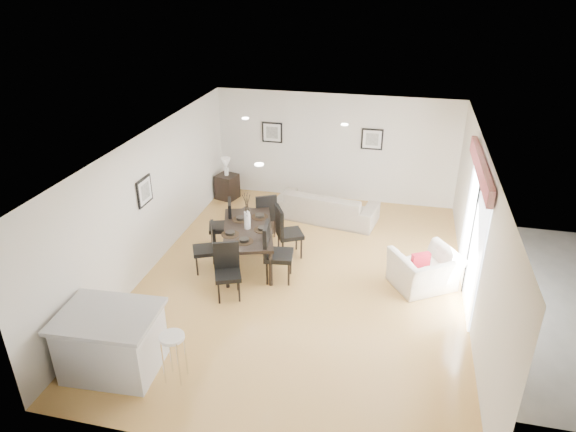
% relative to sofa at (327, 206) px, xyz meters
% --- Properties ---
extents(ground, '(8.00, 8.00, 0.00)m').
position_rel_sofa_xyz_m(ground, '(-0.03, -2.73, -0.34)').
color(ground, tan).
rests_on(ground, ground).
extents(wall_back, '(6.00, 0.04, 2.70)m').
position_rel_sofa_xyz_m(wall_back, '(-0.03, 1.27, 1.01)').
color(wall_back, silver).
rests_on(wall_back, ground).
extents(wall_front, '(6.00, 0.04, 2.70)m').
position_rel_sofa_xyz_m(wall_front, '(-0.03, -6.73, 1.01)').
color(wall_front, silver).
rests_on(wall_front, ground).
extents(wall_left, '(0.04, 8.00, 2.70)m').
position_rel_sofa_xyz_m(wall_left, '(-3.03, -2.73, 1.01)').
color(wall_left, silver).
rests_on(wall_left, ground).
extents(wall_right, '(0.04, 8.00, 2.70)m').
position_rel_sofa_xyz_m(wall_right, '(2.97, -2.73, 1.01)').
color(wall_right, silver).
rests_on(wall_right, ground).
extents(ceiling, '(6.00, 8.00, 0.02)m').
position_rel_sofa_xyz_m(ceiling, '(-0.03, -2.73, 2.36)').
color(ceiling, white).
rests_on(ceiling, wall_back).
extents(sofa, '(2.47, 1.31, 0.69)m').
position_rel_sofa_xyz_m(sofa, '(0.00, 0.00, 0.00)').
color(sofa, '#A59B86').
rests_on(sofa, ground).
extents(armchair, '(1.47, 1.42, 0.72)m').
position_rel_sofa_xyz_m(armchair, '(2.22, -2.44, 0.02)').
color(armchair, white).
rests_on(armchair, ground).
extents(dining_table, '(1.45, 2.06, 0.78)m').
position_rel_sofa_xyz_m(dining_table, '(-1.22, -2.32, 0.36)').
color(dining_table, black).
rests_on(dining_table, ground).
extents(dining_chair_wnear, '(0.59, 0.59, 0.99)m').
position_rel_sofa_xyz_m(dining_chair_wnear, '(-1.88, -2.75, 0.21)').
color(dining_chair_wnear, black).
rests_on(dining_chair_wnear, ground).
extents(dining_chair_wfar, '(0.62, 0.62, 1.07)m').
position_rel_sofa_xyz_m(dining_chair_wfar, '(-1.87, -1.82, 0.26)').
color(dining_chair_wfar, black).
rests_on(dining_chair_wfar, ground).
extents(dining_chair_enear, '(0.59, 0.59, 1.16)m').
position_rel_sofa_xyz_m(dining_chair_enear, '(-0.57, -2.80, 0.31)').
color(dining_chair_enear, black).
rests_on(dining_chair_enear, ground).
extents(dining_chair_efar, '(0.67, 0.67, 1.10)m').
position_rel_sofa_xyz_m(dining_chair_efar, '(-0.56, -1.89, 0.27)').
color(dining_chair_efar, black).
rests_on(dining_chair_efar, ground).
extents(dining_chair_head, '(0.60, 0.60, 1.02)m').
position_rel_sofa_xyz_m(dining_chair_head, '(-1.25, -3.48, 0.23)').
color(dining_chair_head, black).
rests_on(dining_chair_head, ground).
extents(dining_chair_foot, '(0.62, 0.62, 1.02)m').
position_rel_sofa_xyz_m(dining_chair_foot, '(-1.18, -1.15, 0.23)').
color(dining_chair_foot, black).
rests_on(dining_chair_foot, ground).
extents(vase, '(0.90, 1.42, 0.75)m').
position_rel_sofa_xyz_m(vase, '(-1.22, -2.32, 0.72)').
color(vase, white).
rests_on(vase, dining_table).
extents(coffee_table, '(1.02, 0.76, 0.36)m').
position_rel_sofa_xyz_m(coffee_table, '(-1.48, -0.88, -0.16)').
color(coffee_table, black).
rests_on(coffee_table, ground).
extents(side_table, '(0.59, 0.59, 0.64)m').
position_rel_sofa_xyz_m(side_table, '(-2.69, 0.64, -0.02)').
color(side_table, black).
rests_on(side_table, ground).
extents(table_lamp, '(0.24, 0.24, 0.45)m').
position_rel_sofa_xyz_m(table_lamp, '(-2.69, 0.64, 0.59)').
color(table_lamp, white).
rests_on(table_lamp, side_table).
extents(cushion, '(0.35, 0.27, 0.35)m').
position_rel_sofa_xyz_m(cushion, '(2.12, -2.54, 0.24)').
color(cushion, maroon).
rests_on(cushion, armchair).
extents(kitchen_island, '(1.47, 1.16, 0.99)m').
position_rel_sofa_xyz_m(kitchen_island, '(-2.26, -5.69, 0.16)').
color(kitchen_island, silver).
rests_on(kitchen_island, ground).
extents(bar_stool, '(0.36, 0.36, 0.78)m').
position_rel_sofa_xyz_m(bar_stool, '(-1.29, -5.69, 0.33)').
color(bar_stool, white).
rests_on(bar_stool, ground).
extents(framed_print_back_left, '(0.52, 0.04, 0.52)m').
position_rel_sofa_xyz_m(framed_print_back_left, '(-1.63, 1.24, 1.31)').
color(framed_print_back_left, black).
rests_on(framed_print_back_left, wall_back).
extents(framed_print_back_right, '(0.52, 0.04, 0.52)m').
position_rel_sofa_xyz_m(framed_print_back_right, '(0.87, 1.24, 1.31)').
color(framed_print_back_right, black).
rests_on(framed_print_back_right, wall_back).
extents(framed_print_left_wall, '(0.04, 0.52, 0.52)m').
position_rel_sofa_xyz_m(framed_print_left_wall, '(-3.00, -2.93, 1.31)').
color(framed_print_left_wall, black).
rests_on(framed_print_left_wall, wall_left).
extents(sliding_door, '(0.12, 2.70, 2.57)m').
position_rel_sofa_xyz_m(sliding_door, '(2.92, -2.43, 1.32)').
color(sliding_door, white).
rests_on(sliding_door, wall_right).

